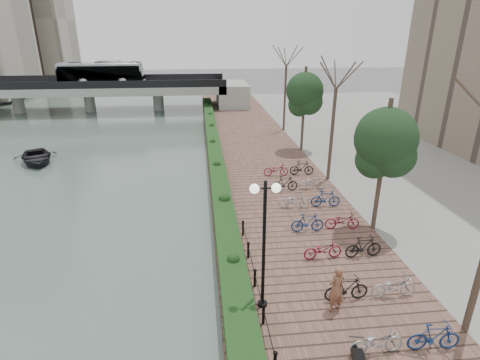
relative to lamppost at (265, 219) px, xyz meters
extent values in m
cube|color=#495B54|center=(-16.52, 21.10, -3.97)|extent=(30.00, 130.00, 0.02)
cube|color=brown|center=(2.48, 13.60, -3.73)|extent=(8.00, 75.00, 0.50)
cube|color=gray|center=(18.48, 13.60, -3.73)|extent=(24.00, 75.00, 0.50)
cube|color=#133513|center=(-0.92, 16.10, -3.18)|extent=(1.10, 56.00, 0.60)
cylinder|color=black|center=(-0.12, -0.90, -3.13)|extent=(0.10, 0.10, 0.70)
cylinder|color=black|center=(-0.12, 1.10, -3.13)|extent=(0.10, 0.10, 0.70)
cylinder|color=black|center=(-0.12, 3.10, -3.13)|extent=(0.10, 0.10, 0.70)
cylinder|color=black|center=(-0.12, 5.10, -3.13)|extent=(0.10, 0.10, 0.70)
cylinder|color=black|center=(0.00, 0.00, -1.07)|extent=(0.12, 0.12, 4.81)
cylinder|color=black|center=(0.00, 0.00, 1.09)|extent=(0.70, 0.06, 0.06)
sphere|color=white|center=(-0.35, 0.00, 1.09)|extent=(0.32, 0.32, 0.32)
sphere|color=white|center=(0.35, 0.00, 1.09)|extent=(0.32, 0.32, 0.32)
imported|color=brown|center=(2.48, -0.51, -2.58)|extent=(0.76, 0.63, 1.80)
imported|color=#A5A6A9|center=(3.08, -2.58, -3.03)|extent=(0.60, 1.71, 0.90)
imported|color=black|center=(3.08, 0.02, -2.98)|extent=(0.47, 1.66, 1.00)
imported|color=maroon|center=(3.08, 2.62, -3.03)|extent=(0.60, 1.71, 0.90)
imported|color=navy|center=(3.08, 5.22, -2.98)|extent=(0.47, 1.66, 1.00)
imported|color=#A5A6A9|center=(3.08, 7.82, -3.03)|extent=(0.60, 1.71, 0.90)
imported|color=black|center=(3.08, 10.42, -2.98)|extent=(0.47, 1.66, 1.00)
imported|color=maroon|center=(3.08, 13.02, -3.03)|extent=(0.60, 1.72, 0.90)
imported|color=navy|center=(4.88, -2.58, -2.98)|extent=(0.47, 1.66, 1.00)
imported|color=#A5A6A9|center=(4.88, 0.02, -3.03)|extent=(0.60, 1.71, 0.90)
imported|color=black|center=(4.88, 2.62, -2.98)|extent=(0.47, 1.66, 1.00)
imported|color=maroon|center=(4.88, 5.22, -3.03)|extent=(0.60, 1.71, 0.90)
imported|color=navy|center=(4.88, 7.82, -2.98)|extent=(0.47, 1.66, 1.00)
imported|color=#A5A6A9|center=(4.88, 10.42, -3.03)|extent=(0.60, 1.71, 0.90)
imported|color=black|center=(4.88, 13.02, -2.98)|extent=(0.47, 1.66, 1.00)
cube|color=gray|center=(-16.52, 41.10, -0.98)|extent=(36.00, 8.00, 1.00)
cube|color=black|center=(-16.52, 37.20, -0.03)|extent=(36.00, 0.15, 0.90)
cube|color=black|center=(-16.52, 45.00, -0.03)|extent=(36.00, 0.15, 0.90)
cylinder|color=gray|center=(-25.52, 41.10, -2.73)|extent=(1.40, 1.40, 2.50)
cylinder|color=gray|center=(-16.52, 41.10, -2.73)|extent=(1.40, 1.40, 2.50)
cylinder|color=gray|center=(-7.52, 41.10, -2.73)|extent=(1.40, 1.40, 2.50)
imported|color=silver|center=(-14.52, 41.10, 1.02)|extent=(2.52, 10.77, 3.00)
imported|color=black|center=(-15.12, 19.20, -3.48)|extent=(4.90, 5.56, 0.95)
cube|color=#A49888|center=(-34.52, 76.10, 8.52)|extent=(12.00, 12.00, 24.00)
camera|label=1|loc=(-1.97, -10.81, 5.64)|focal=28.00mm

